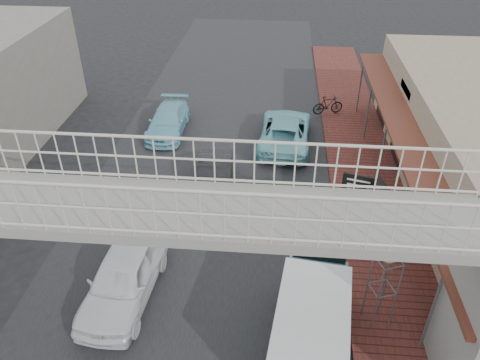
% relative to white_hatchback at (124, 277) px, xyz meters
% --- Properties ---
extents(ground, '(120.00, 120.00, 0.00)m').
position_rel_white_hatchback_xyz_m(ground, '(1.79, 1.80, -0.76)').
color(ground, black).
rests_on(ground, ground).
extents(road_strip, '(10.00, 60.00, 0.01)m').
position_rel_white_hatchback_xyz_m(road_strip, '(1.79, 1.80, -0.76)').
color(road_strip, black).
rests_on(road_strip, ground).
extents(sidewalk, '(3.00, 40.00, 0.10)m').
position_rel_white_hatchback_xyz_m(sidewalk, '(8.29, 4.80, -0.71)').
color(sidewalk, brown).
rests_on(sidewalk, ground).
extents(footbridge, '(16.40, 2.40, 6.34)m').
position_rel_white_hatchback_xyz_m(footbridge, '(1.79, -2.20, 2.42)').
color(footbridge, gray).
rests_on(footbridge, ground).
extents(white_hatchback, '(2.09, 4.58, 1.52)m').
position_rel_white_hatchback_xyz_m(white_hatchback, '(0.00, 0.00, 0.00)').
color(white_hatchback, white).
rests_on(white_hatchback, ground).
extents(dark_sedan, '(1.61, 3.94, 1.27)m').
position_rel_white_hatchback_xyz_m(dark_sedan, '(2.02, 5.83, -0.13)').
color(dark_sedan, black).
rests_on(dark_sedan, ground).
extents(angkot_curb, '(2.66, 5.18, 1.40)m').
position_rel_white_hatchback_xyz_m(angkot_curb, '(4.84, 10.04, -0.06)').
color(angkot_curb, '#76C5CD').
rests_on(angkot_curb, ground).
extents(angkot_far, '(1.75, 4.21, 1.22)m').
position_rel_white_hatchback_xyz_m(angkot_far, '(-0.99, 10.78, -0.15)').
color(angkot_far, '#7FC9DD').
rests_on(angkot_far, ground).
extents(angkot_van, '(2.35, 4.33, 2.03)m').
position_rel_white_hatchback_xyz_m(angkot_van, '(5.58, -1.64, 0.53)').
color(angkot_van, black).
rests_on(angkot_van, ground).
extents(motorcycle_near, '(2.05, 1.38, 1.02)m').
position_rel_white_hatchback_xyz_m(motorcycle_near, '(7.09, 4.89, -0.15)').
color(motorcycle_near, black).
rests_on(motorcycle_near, sidewalk).
extents(motorcycle_far, '(1.74, 0.97, 1.01)m').
position_rel_white_hatchback_xyz_m(motorcycle_far, '(7.09, 13.36, -0.16)').
color(motorcycle_far, black).
rests_on(motorcycle_far, sidewalk).
extents(street_clock, '(0.82, 0.77, 3.15)m').
position_rel_white_hatchback_xyz_m(street_clock, '(7.56, -0.43, 1.96)').
color(street_clock, '#59595B').
rests_on(street_clock, sidewalk).
extents(arrow_sign, '(1.72, 1.14, 2.86)m').
position_rel_white_hatchback_xyz_m(arrow_sign, '(7.89, 2.85, 1.65)').
color(arrow_sign, '#59595B').
rests_on(arrow_sign, sidewalk).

